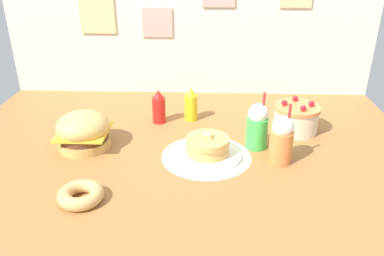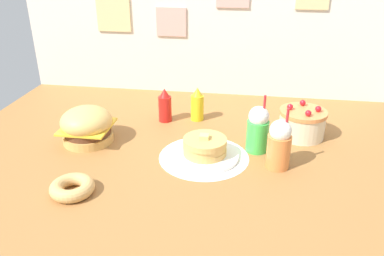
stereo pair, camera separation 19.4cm
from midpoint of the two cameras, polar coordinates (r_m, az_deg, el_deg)
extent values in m
cube|color=#9E6B38|center=(1.89, 1.00, -4.65)|extent=(2.42, 1.87, 0.02)
cube|color=silver|center=(2.60, 3.95, 15.16)|extent=(2.42, 0.03, 0.95)
cube|color=beige|center=(2.68, -9.48, 16.43)|extent=(0.23, 0.01, 0.24)
cube|color=#D8A599|center=(2.60, -0.91, 15.41)|extent=(0.20, 0.01, 0.18)
cylinder|color=white|center=(1.88, 4.72, -4.36)|extent=(0.44, 0.44, 0.00)
cylinder|color=#DBA859|center=(2.07, -12.53, -1.42)|extent=(0.26, 0.26, 0.04)
cylinder|color=#59331E|center=(2.05, -12.63, -0.43)|extent=(0.24, 0.24, 0.03)
cube|color=yellow|center=(2.04, -12.69, 0.14)|extent=(0.25, 0.25, 0.01)
ellipsoid|color=#E5B260|center=(2.03, -12.77, 0.93)|extent=(0.26, 0.26, 0.15)
cylinder|color=white|center=(1.88, 4.73, -4.11)|extent=(0.34, 0.34, 0.01)
cylinder|color=#E0AD5B|center=(1.87, 4.88, -3.47)|extent=(0.21, 0.21, 0.03)
cylinder|color=#E0AD5B|center=(1.86, 4.86, -2.71)|extent=(0.21, 0.21, 0.03)
cylinder|color=#E0AD5B|center=(1.84, 4.94, -2.04)|extent=(0.21, 0.21, 0.03)
cube|color=#F7E072|center=(1.83, 4.84, -1.36)|extent=(0.04, 0.04, 0.02)
cylinder|color=beige|center=(2.16, 18.43, 0.34)|extent=(0.24, 0.24, 0.13)
cylinder|color=#EA8C4C|center=(2.14, 18.70, 2.16)|extent=(0.25, 0.25, 0.02)
sphere|color=red|center=(2.14, 20.70, 2.61)|extent=(0.03, 0.03, 0.03)
sphere|color=red|center=(2.19, 18.54, 3.52)|extent=(0.03, 0.03, 0.03)
sphere|color=red|center=(2.12, 16.88, 2.97)|extent=(0.03, 0.03, 0.03)
sphere|color=red|center=(2.06, 19.44, 2.02)|extent=(0.03, 0.03, 0.03)
cylinder|color=red|center=(2.24, -1.55, 2.80)|extent=(0.08, 0.08, 0.15)
cone|color=red|center=(2.20, -1.58, 5.20)|extent=(0.06, 0.06, 0.05)
cylinder|color=yellow|center=(2.25, 3.25, 2.97)|extent=(0.08, 0.08, 0.15)
cone|color=yellow|center=(2.22, 3.31, 5.35)|extent=(0.06, 0.06, 0.05)
cylinder|color=green|center=(1.95, 12.45, -1.23)|extent=(0.11, 0.11, 0.16)
sphere|color=white|center=(1.91, 12.75, 1.65)|extent=(0.10, 0.10, 0.10)
cylinder|color=red|center=(1.90, 13.51, 2.50)|extent=(0.01, 0.03, 0.16)
cylinder|color=orange|center=(1.83, 15.65, -3.46)|extent=(0.11, 0.11, 0.16)
sphere|color=white|center=(1.78, 16.05, -0.44)|extent=(0.10, 0.10, 0.10)
cylinder|color=red|center=(1.77, 16.88, 0.45)|extent=(0.01, 0.03, 0.16)
torus|color=tan|center=(1.66, -14.14, -8.64)|extent=(0.19, 0.19, 0.06)
torus|color=#8CCC8C|center=(1.66, -14.15, -8.53)|extent=(0.18, 0.18, 0.05)
camera|label=1|loc=(0.10, -87.14, 1.37)|focal=36.02mm
camera|label=2|loc=(0.10, 92.86, -1.37)|focal=36.02mm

